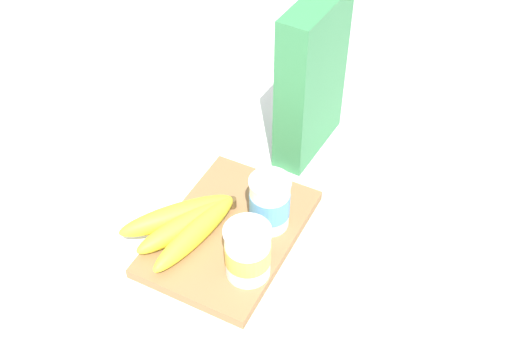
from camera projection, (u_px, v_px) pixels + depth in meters
ground_plane at (230, 236)px, 1.02m from camera, size 2.40×2.40×0.00m
cutting_board at (230, 232)px, 1.01m from camera, size 0.29×0.20×0.02m
cereal_box at (312, 79)px, 1.08m from camera, size 0.17×0.07×0.29m
yogurt_cup_front at (270, 203)px, 0.98m from camera, size 0.07×0.07×0.09m
yogurt_cup_back at (248, 252)px, 0.91m from camera, size 0.07×0.07×0.09m
banana_bunch at (186, 224)px, 0.99m from camera, size 0.20×0.15×0.04m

